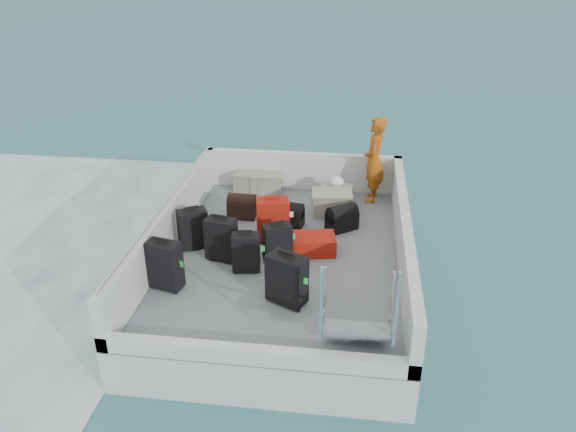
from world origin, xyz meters
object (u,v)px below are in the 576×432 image
suitcase_2 (193,229)px  suitcase_8 (312,244)px  crate_2 (336,196)px  passenger (374,160)px  suitcase_6 (287,280)px  crate_0 (250,183)px  suitcase_7 (277,243)px  suitcase_1 (221,240)px  crate_3 (332,204)px  suitcase_0 (165,266)px  suitcase_5 (273,220)px  crate_1 (266,183)px  suitcase_4 (246,253)px

suitcase_2 → suitcase_8: suitcase_2 is taller
crate_2 → passenger: size_ratio=0.34×
suitcase_6 → suitcase_8: bearing=108.2°
suitcase_8 → crate_0: 2.51m
crate_2 → passenger: 0.90m
suitcase_7 → suitcase_8: size_ratio=0.83×
suitcase_1 → crate_3: 2.26m
crate_3 → suitcase_0: bearing=-129.2°
suitcase_8 → crate_3: 1.34m
crate_0 → passenger: 2.31m
passenger → crate_3: bearing=-39.0°
suitcase_1 → crate_3: suitcase_1 is taller
suitcase_5 → suitcase_6: bearing=-88.0°
crate_0 → crate_2: (1.61, -0.39, -0.01)m
suitcase_2 → suitcase_8: 1.79m
crate_2 → passenger: bearing=23.5°
suitcase_0 → crate_0: bearing=95.5°
crate_1 → suitcase_0: bearing=-103.6°
suitcase_7 → crate_1: bearing=78.7°
crate_1 → suitcase_4: bearing=-86.5°
suitcase_0 → crate_3: bearing=64.8°
suitcase_2 → crate_2: suitcase_2 is taller
crate_2 → crate_3: bearing=-98.0°
suitcase_1 → suitcase_2: size_ratio=1.05×
suitcase_0 → crate_1: bearing=90.4°
suitcase_6 → crate_1: (-0.83, 3.44, -0.17)m
suitcase_8 → suitcase_6: bearing=161.7°
crate_3 → passenger: (0.67, 0.68, 0.57)m
suitcase_4 → passenger: size_ratio=0.38×
suitcase_8 → crate_3: size_ratio=1.07×
suitcase_2 → passenger: size_ratio=0.41×
suitcase_0 → passenger: size_ratio=0.45×
suitcase_2 → crate_2: size_ratio=1.20×
suitcase_1 → passenger: (2.17, 2.37, 0.43)m
suitcase_7 → crate_1: size_ratio=1.02×
suitcase_5 → suitcase_1: bearing=-146.1°
crate_2 → suitcase_7: bearing=-110.2°
crate_1 → crate_2: (1.31, -0.39, -0.01)m
suitcase_4 → suitcase_5: size_ratio=0.84×
suitcase_2 → crate_1: suitcase_2 is taller
suitcase_8 → suitcase_0: bearing=113.6°
suitcase_2 → suitcase_6: suitcase_6 is taller
crate_1 → suitcase_1: bearing=-95.6°
suitcase_5 → crate_1: (-0.40, 1.81, -0.17)m
suitcase_0 → crate_0: size_ratio=1.28×
crate_3 → passenger: size_ratio=0.42×
suitcase_0 → passenger: passenger is taller
suitcase_8 → passenger: size_ratio=0.45×
suitcase_1 → suitcase_6: bearing=-29.0°
suitcase_0 → crate_2: size_ratio=1.33×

